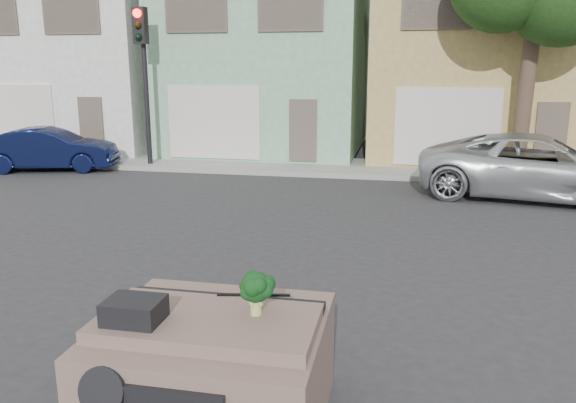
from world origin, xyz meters
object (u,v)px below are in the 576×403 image
(navy_sedan, at_px, (52,170))
(silver_pickup, at_px, (536,198))
(traffic_signal, at_px, (145,90))
(broccoli, at_px, (256,293))

(navy_sedan, relative_size, silver_pickup, 0.71)
(navy_sedan, height_order, traffic_signal, traffic_signal)
(traffic_signal, xyz_separation_m, broccoli, (6.91, -12.51, -1.23))
(navy_sedan, distance_m, broccoli, 15.25)
(traffic_signal, bearing_deg, broccoli, -61.10)
(navy_sedan, relative_size, broccoli, 10.31)
(navy_sedan, relative_size, traffic_signal, 0.81)
(silver_pickup, xyz_separation_m, traffic_signal, (-11.52, 2.06, 2.55))
(traffic_signal, relative_size, broccoli, 12.68)
(silver_pickup, distance_m, broccoli, 11.50)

